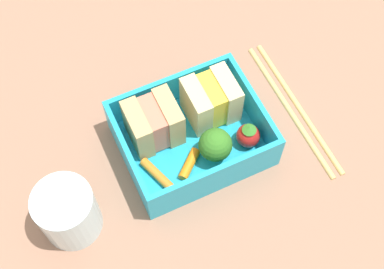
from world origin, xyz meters
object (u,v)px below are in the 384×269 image
object	(u,v)px
sandwich_left	(154,123)
carrot_stick_far_left	(189,164)
strawberry_far_left	(248,135)
broccoli_floret	(215,145)
chopstick_pair	(294,107)
sandwich_center_left	(211,100)
drinking_glass	(68,212)
carrot_stick_left	(157,174)

from	to	relation	value
sandwich_left	carrot_stick_far_left	size ratio (longest dim) A/B	1.50
strawberry_far_left	broccoli_floret	bearing A→B (deg)	179.92
chopstick_pair	sandwich_center_left	bearing A→B (deg)	161.58
sandwich_left	drinking_glass	bearing A→B (deg)	-154.55
carrot_stick_left	chopstick_pair	xyz separation A→B (cm)	(19.66, 1.77, -1.38)
sandwich_left	drinking_glass	size ratio (longest dim) A/B	0.83
chopstick_pair	sandwich_left	bearing A→B (deg)	169.10
sandwich_center_left	broccoli_floret	xyz separation A→B (cm)	(-2.14, -5.57, -0.27)
chopstick_pair	carrot_stick_left	bearing A→B (deg)	-174.84
sandwich_center_left	carrot_stick_left	size ratio (longest dim) A/B	1.24
broccoli_floret	strawberry_far_left	xyz separation A→B (cm)	(4.38, -0.01, -1.05)
broccoli_floret	carrot_stick_left	bearing A→B (deg)	176.99
strawberry_far_left	drinking_glass	size ratio (longest dim) A/B	0.48
strawberry_far_left	drinking_glass	bearing A→B (deg)	-178.81
carrot_stick_left	strawberry_far_left	size ratio (longest dim) A/B	1.38
sandwich_left	drinking_glass	xyz separation A→B (cm)	(-12.69, -6.04, -0.50)
sandwich_center_left	drinking_glass	bearing A→B (deg)	-163.32
sandwich_center_left	chopstick_pair	size ratio (longest dim) A/B	0.28
carrot_stick_far_left	broccoli_floret	world-z (taller)	broccoli_floret
strawberry_far_left	chopstick_pair	xyz separation A→B (cm)	(8.00, 2.16, -2.40)
sandwich_left	broccoli_floret	xyz separation A→B (cm)	(5.32, -5.57, -0.27)
chopstick_pair	broccoli_floret	bearing A→B (deg)	-170.11
sandwich_left	sandwich_center_left	world-z (taller)	same
chopstick_pair	drinking_glass	world-z (taller)	drinking_glass
carrot_stick_left	strawberry_far_left	xyz separation A→B (cm)	(11.66, -0.39, 1.02)
sandwich_left	carrot_stick_left	bearing A→B (deg)	-110.68
sandwich_left	sandwich_center_left	size ratio (longest dim) A/B	1.00
drinking_glass	broccoli_floret	bearing A→B (deg)	1.50
carrot_stick_left	chopstick_pair	size ratio (longest dim) A/B	0.23
carrot_stick_far_left	sandwich_left	bearing A→B (deg)	109.63
sandwich_left	broccoli_floret	bearing A→B (deg)	-46.28
drinking_glass	strawberry_far_left	bearing A→B (deg)	1.19
chopstick_pair	drinking_glass	distance (cm)	30.68
sandwich_left	sandwich_center_left	xyz separation A→B (cm)	(7.47, 0.00, 0.00)
carrot_stick_left	carrot_stick_far_left	world-z (taller)	same
sandwich_center_left	drinking_glass	world-z (taller)	drinking_glass
sandwich_left	broccoli_floret	size ratio (longest dim) A/B	1.27
sandwich_left	sandwich_center_left	distance (cm)	7.47
carrot_stick_left	broccoli_floret	bearing A→B (deg)	-3.01
carrot_stick_left	broccoli_floret	distance (cm)	7.58
carrot_stick_left	drinking_glass	xyz separation A→B (cm)	(-10.73, -0.85, 1.84)
sandwich_center_left	strawberry_far_left	distance (cm)	6.15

